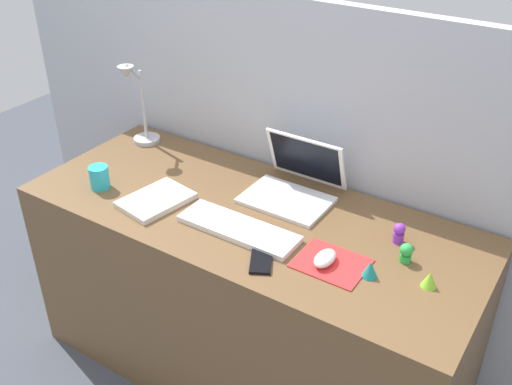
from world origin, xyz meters
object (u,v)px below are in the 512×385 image
cell_phone (261,260)px  toy_figurine_purple (399,233)px  keyboard (238,229)px  toy_figurine_green (406,252)px  mouse (325,258)px  coffee_mug (99,177)px  toy_figurine_lime (429,279)px  laptop (295,181)px  toy_figurine_teal (370,269)px  desk_lamp (138,107)px  notebook_pad (156,200)px

cell_phone → toy_figurine_purple: size_ratio=1.88×
cell_phone → keyboard: bearing=119.1°
keyboard → toy_figurine_green: size_ratio=6.46×
mouse → toy_figurine_green: size_ratio=1.51×
mouse → coffee_mug: bearing=-177.1°
keyboard → toy_figurine_lime: size_ratio=8.13×
keyboard → toy_figurine_lime: toy_figurine_lime is taller
laptop → toy_figurine_lime: laptop is taller
cell_phone → toy_figurine_lime: bearing=-8.7°
cell_phone → toy_figurine_teal: 0.32m
desk_lamp → coffee_mug: 0.38m
laptop → toy_figurine_lime: bearing=-21.8°
toy_figurine_purple → toy_figurine_teal: bearing=-91.6°
mouse → keyboard: bearing=-180.0°
mouse → toy_figurine_lime: (0.30, 0.07, 0.00)m
notebook_pad → toy_figurine_green: size_ratio=3.78×
coffee_mug → toy_figurine_green: 1.10m
laptop → cell_phone: bearing=-74.5°
cell_phone → coffee_mug: bearing=147.8°
laptop → cell_phone: laptop is taller
keyboard → desk_lamp: (-0.69, 0.30, 0.16)m
toy_figurine_lime → keyboard: bearing=-173.4°
keyboard → coffee_mug: size_ratio=4.83×
keyboard → toy_figurine_teal: (0.45, 0.02, 0.02)m
toy_figurine_lime → toy_figurine_teal: (-0.16, -0.05, 0.00)m
laptop → cell_phone: size_ratio=2.34×
toy_figurine_lime → toy_figurine_purple: bearing=134.5°
coffee_mug → toy_figurine_purple: coffee_mug is taller
keyboard → mouse: mouse is taller
toy_figurine_green → mouse: bearing=-144.0°
desk_lamp → toy_figurine_purple: (1.15, -0.07, -0.13)m
notebook_pad → toy_figurine_green: 0.87m
desk_lamp → toy_figurine_green: size_ratio=5.62×
keyboard → notebook_pad: (-0.34, -0.01, 0.00)m
laptop → toy_figurine_teal: laptop is taller
toy_figurine_purple → mouse: bearing=-122.0°
mouse → notebook_pad: 0.65m
notebook_pad → toy_figurine_green: toy_figurine_green is taller
toy_figurine_teal → desk_lamp: bearing=166.3°
keyboard → toy_figurine_lime: bearing=6.6°
mouse → notebook_pad: mouse is taller
mouse → toy_figurine_purple: bearing=58.0°
keyboard → cell_phone: size_ratio=3.20×
laptop → desk_lamp: bearing=-179.9°
laptop → toy_figurine_green: 0.50m
notebook_pad → toy_figurine_purple: bearing=26.7°
laptop → notebook_pad: size_ratio=1.25×
notebook_pad → coffee_mug: bearing=-162.6°
toy_figurine_green → toy_figurine_lime: toy_figurine_green is taller
toy_figurine_teal → keyboard: bearing=-177.6°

